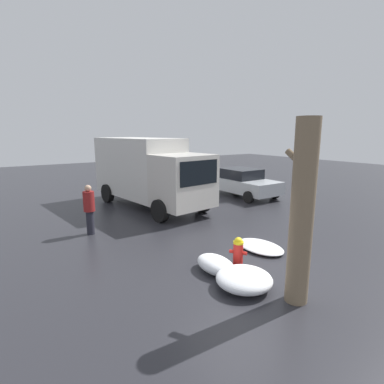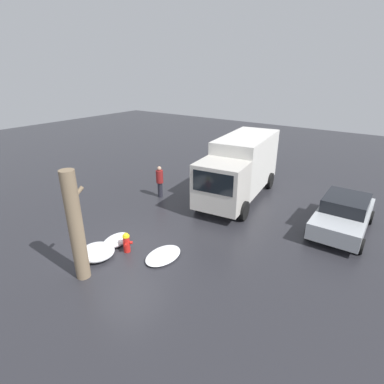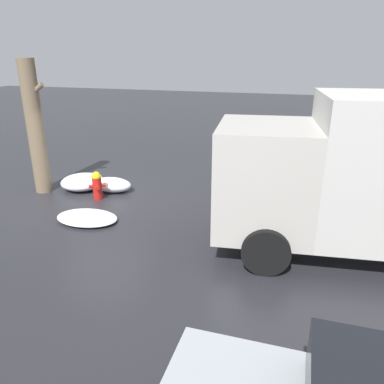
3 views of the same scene
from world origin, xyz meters
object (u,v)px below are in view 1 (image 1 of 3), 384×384
object	(u,v)px
pedestrian	(89,208)
parked_car	(242,182)
tree_trunk	(302,213)
delivery_truck	(148,170)
fire_hydrant	(238,252)

from	to	relation	value
pedestrian	parked_car	world-z (taller)	pedestrian
tree_trunk	pedestrian	world-z (taller)	tree_trunk
pedestrian	delivery_truck	bearing A→B (deg)	-88.35
tree_trunk	parked_car	size ratio (longest dim) A/B	0.89
fire_hydrant	pedestrian	world-z (taller)	pedestrian
fire_hydrant	delivery_truck	distance (m)	7.44
fire_hydrant	delivery_truck	world-z (taller)	delivery_truck
fire_hydrant	delivery_truck	xyz separation A→B (m)	(7.26, -0.96, 1.30)
pedestrian	parked_car	bearing A→B (deg)	-113.43
tree_trunk	parked_car	world-z (taller)	tree_trunk
tree_trunk	delivery_truck	bearing A→B (deg)	-6.60
fire_hydrant	pedestrian	size ratio (longest dim) A/B	0.47
fire_hydrant	tree_trunk	world-z (taller)	tree_trunk
fire_hydrant	pedestrian	xyz separation A→B (m)	(4.71, 2.46, 0.53)
fire_hydrant	delivery_truck	size ratio (longest dim) A/B	0.11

